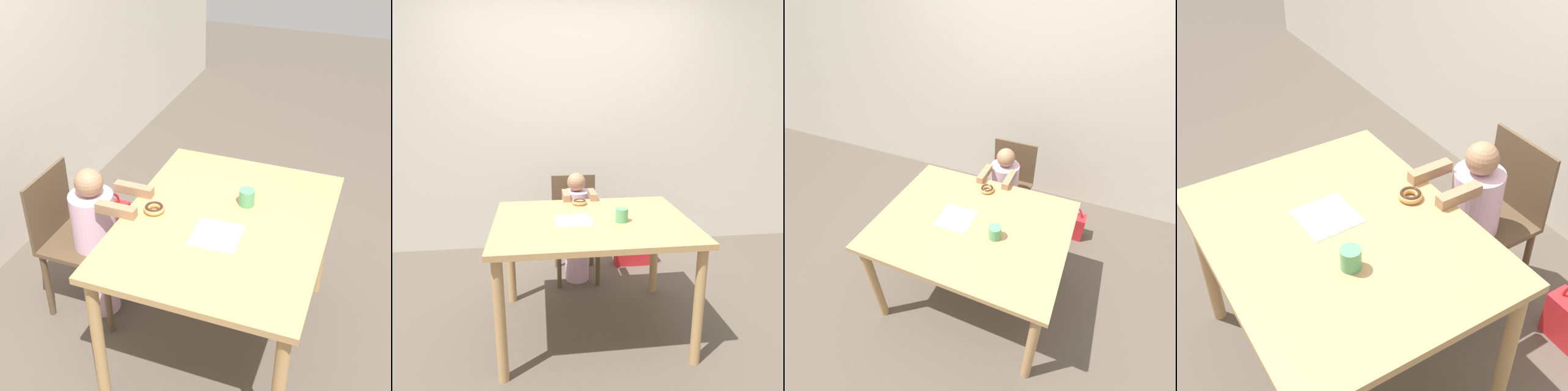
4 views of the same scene
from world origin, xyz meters
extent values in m
plane|color=brown|center=(0.00, 0.00, 0.00)|extent=(12.00, 12.00, 0.00)
cube|color=beige|center=(0.00, 1.54, 1.25)|extent=(8.00, 0.05, 2.50)
cube|color=tan|center=(0.00, 0.00, 0.76)|extent=(1.23, 0.97, 0.03)
cylinder|color=tan|center=(-0.55, -0.43, 0.37)|extent=(0.06, 0.06, 0.74)
cylinder|color=tan|center=(0.55, -0.43, 0.37)|extent=(0.06, 0.06, 0.74)
cylinder|color=tan|center=(-0.55, 0.43, 0.37)|extent=(0.06, 0.06, 0.74)
cylinder|color=tan|center=(0.55, 0.43, 0.37)|extent=(0.06, 0.06, 0.74)
cube|color=brown|center=(-0.03, 0.77, 0.45)|extent=(0.38, 0.45, 0.03)
cube|color=brown|center=(-0.03, 0.99, 0.66)|extent=(0.38, 0.02, 0.39)
cylinder|color=brown|center=(-0.19, 0.58, 0.22)|extent=(0.04, 0.04, 0.44)
cylinder|color=brown|center=(0.13, 0.58, 0.22)|extent=(0.04, 0.04, 0.44)
cylinder|color=brown|center=(-0.19, 0.97, 0.22)|extent=(0.04, 0.04, 0.44)
cylinder|color=brown|center=(0.13, 0.97, 0.22)|extent=(0.04, 0.04, 0.44)
cylinder|color=silver|center=(-0.03, 0.72, 0.23)|extent=(0.20, 0.20, 0.47)
cylinder|color=silver|center=(-0.03, 0.72, 0.62)|extent=(0.24, 0.24, 0.31)
sphere|color=#997051|center=(-0.03, 0.72, 0.85)|extent=(0.15, 0.15, 0.15)
cube|color=#997051|center=(-0.13, 0.52, 0.80)|extent=(0.05, 0.21, 0.05)
cube|color=#997051|center=(0.07, 0.52, 0.80)|extent=(0.05, 0.21, 0.05)
torus|color=tan|center=(-0.04, 0.35, 0.79)|extent=(0.10, 0.10, 0.03)
torus|color=#381E14|center=(-0.04, 0.35, 0.80)|extent=(0.09, 0.09, 0.02)
cube|color=white|center=(-0.12, 0.00, 0.78)|extent=(0.23, 0.23, 0.00)
cube|color=red|center=(0.53, 0.95, 0.12)|extent=(0.35, 0.12, 0.25)
torus|color=red|center=(0.53, 0.95, 0.25)|extent=(0.28, 0.02, 0.28)
cylinder|color=#519E66|center=(0.18, -0.06, 0.82)|extent=(0.08, 0.08, 0.08)
camera|label=1|loc=(-2.04, -0.61, 2.30)|focal=50.00mm
camera|label=2|loc=(-0.32, -2.25, 1.55)|focal=35.00mm
camera|label=3|loc=(0.60, -1.29, 2.16)|focal=28.00mm
camera|label=4|loc=(1.40, -0.72, 2.17)|focal=50.00mm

